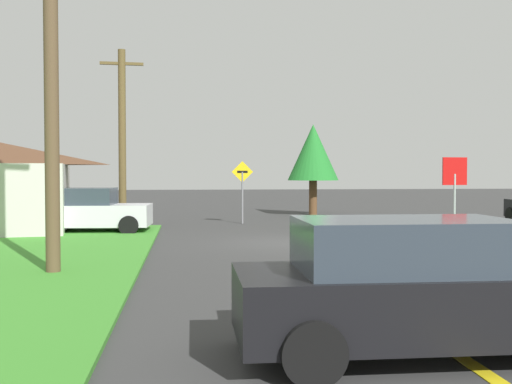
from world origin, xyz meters
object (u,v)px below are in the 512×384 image
(utility_pole_mid, at_px, (122,134))
(oak_tree_left, at_px, (313,153))
(parked_car_near_building, at_px, (93,211))
(utility_pole_near, at_px, (51,50))
(stop_sign, at_px, (455,182))
(car_behind_on_main_road, at_px, (421,288))
(direction_sign, at_px, (242,185))

(utility_pole_mid, height_order, oak_tree_left, utility_pole_mid)
(parked_car_near_building, relative_size, utility_pole_near, 0.43)
(stop_sign, distance_m, car_behind_on_main_road, 12.08)
(utility_pole_mid, bearing_deg, parked_car_near_building, -99.62)
(stop_sign, distance_m, direction_sign, 9.88)
(utility_pole_near, height_order, utility_pole_mid, utility_pole_near)
(parked_car_near_building, height_order, oak_tree_left, oak_tree_left)
(utility_pole_near, relative_size, direction_sign, 3.46)
(oak_tree_left, bearing_deg, utility_pole_near, -117.99)
(parked_car_near_building, bearing_deg, car_behind_on_main_road, -65.25)
(utility_pole_near, xyz_separation_m, oak_tree_left, (9.21, 17.33, -1.53))
(car_behind_on_main_road, bearing_deg, oak_tree_left, 81.63)
(car_behind_on_main_road, xyz_separation_m, oak_tree_left, (3.69, 23.63, 2.37))
(utility_pole_near, relative_size, utility_pole_mid, 1.25)
(oak_tree_left, bearing_deg, parked_car_near_building, -140.07)
(utility_pole_near, relative_size, oak_tree_left, 1.98)
(oak_tree_left, bearing_deg, utility_pole_mid, -154.60)
(car_behind_on_main_road, height_order, utility_pole_mid, utility_pole_mid)
(stop_sign, xyz_separation_m, direction_sign, (-5.72, 8.05, -0.22))
(stop_sign, height_order, oak_tree_left, oak_tree_left)
(utility_pole_mid, bearing_deg, oak_tree_left, 25.40)
(utility_pole_near, xyz_separation_m, direction_sign, (5.14, 12.52, -3.05))
(parked_car_near_building, relative_size, utility_pole_mid, 0.54)
(parked_car_near_building, bearing_deg, direction_sign, 33.84)
(stop_sign, relative_size, utility_pole_near, 0.29)
(oak_tree_left, bearing_deg, car_behind_on_main_road, -98.88)
(stop_sign, bearing_deg, oak_tree_left, -92.35)
(stop_sign, bearing_deg, utility_pole_near, 12.66)
(utility_pole_mid, bearing_deg, utility_pole_near, -90.43)
(utility_pole_near, height_order, direction_sign, utility_pole_near)
(utility_pole_mid, distance_m, oak_tree_left, 10.10)
(stop_sign, relative_size, oak_tree_left, 0.57)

